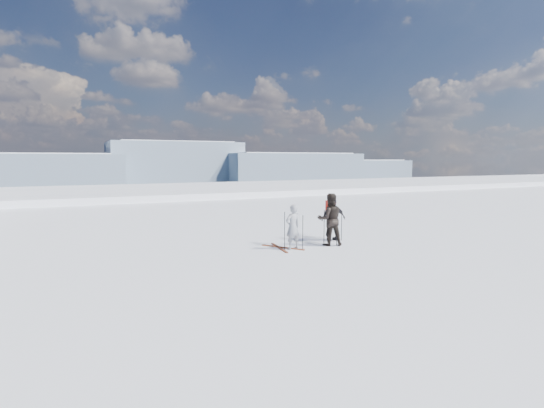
{
  "coord_description": "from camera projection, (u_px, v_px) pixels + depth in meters",
  "views": [
    {
      "loc": [
        -7.74,
        -9.23,
        3.1
      ],
      "look_at": [
        -1.87,
        3.0,
        1.67
      ],
      "focal_mm": 28.0,
      "sensor_mm": 36.0,
      "label": 1
    }
  ],
  "objects": [
    {
      "name": "lake_basin",
      "position": [
        165.0,
        263.0,
        39.51
      ],
      "size": [
        820.0,
        820.0,
        71.62
      ],
      "color": "white",
      "rests_on": "ground"
    },
    {
      "name": "far_mountain_range",
      "position": [
        109.0,
        170.0,
        433.21
      ],
      "size": [
        770.0,
        110.0,
        53.0
      ],
      "color": "slate",
      "rests_on": "ground"
    },
    {
      "name": "skier_grey",
      "position": [
        293.0,
        227.0,
        14.63
      ],
      "size": [
        0.62,
        0.46,
        1.56
      ],
      "primitive_type": "imported",
      "rotation": [
        0.0,
        0.0,
        3.31
      ],
      "color": "gray",
      "rests_on": "ground"
    },
    {
      "name": "skier_dark",
      "position": [
        330.0,
        219.0,
        15.29
      ],
      "size": [
        1.09,
        0.96,
        1.89
      ],
      "primitive_type": "imported",
      "rotation": [
        0.0,
        0.0,
        2.84
      ],
      "color": "black",
      "rests_on": "ground"
    },
    {
      "name": "skier_pack",
      "position": [
        333.0,
        219.0,
        16.19
      ],
      "size": [
        1.03,
        0.53,
        1.68
      ],
      "primitive_type": "imported",
      "rotation": [
        0.0,
        0.0,
        3.01
      ],
      "color": "black",
      "rests_on": "ground"
    },
    {
      "name": "backpack",
      "position": [
        331.0,
        190.0,
        16.32
      ],
      "size": [
        0.38,
        0.25,
        0.48
      ],
      "primitive_type": "cube",
      "rotation": [
        0.0,
        0.0,
        3.01
      ],
      "color": "red",
      "rests_on": "skier_pack"
    },
    {
      "name": "ski_poles",
      "position": [
        320.0,
        228.0,
        15.29
      ],
      "size": [
        2.81,
        0.81,
        1.36
      ],
      "color": "black",
      "rests_on": "ground"
    },
    {
      "name": "skis_loose",
      "position": [
        281.0,
        248.0,
        14.91
      ],
      "size": [
        1.03,
        1.69,
        0.03
      ],
      "color": "black",
      "rests_on": "ground"
    }
  ]
}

